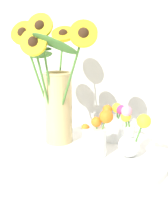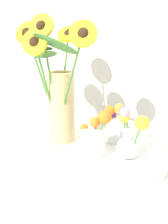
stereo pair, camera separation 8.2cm
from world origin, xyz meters
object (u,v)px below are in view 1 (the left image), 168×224
object	(u,v)px
mason_jar_sunflowers	(56,91)
vase_bulb_right	(131,137)
vase_small_back	(114,124)
vase_small_center	(96,138)
serving_tray	(84,153)

from	to	relation	value
mason_jar_sunflowers	vase_bulb_right	xyz separation A→B (m)	(0.25, -0.08, -0.12)
mason_jar_sunflowers	vase_small_back	bearing A→B (deg)	14.44
mason_jar_sunflowers	vase_small_center	bearing A→B (deg)	-30.86
serving_tray	vase_small_back	size ratio (longest dim) A/B	3.83
vase_small_center	vase_bulb_right	bearing A→B (deg)	3.24
mason_jar_sunflowers	vase_small_back	xyz separation A→B (m)	(0.19, 0.05, -0.12)
mason_jar_sunflowers	serving_tray	bearing A→B (deg)	-27.81
vase_small_center	vase_bulb_right	size ratio (longest dim) A/B	0.91
vase_bulb_right	vase_small_back	distance (m)	0.14
vase_small_center	vase_small_back	size ratio (longest dim) A/B	1.07
vase_bulb_right	vase_small_back	bearing A→B (deg)	114.70
vase_small_center	vase_small_back	world-z (taller)	vase_small_center
mason_jar_sunflowers	vase_bulb_right	distance (m)	0.29
serving_tray	vase_bulb_right	size ratio (longest dim) A/B	3.25
vase_small_back	vase_small_center	bearing A→B (deg)	-108.36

